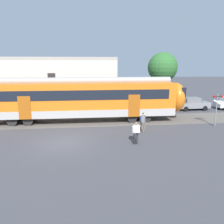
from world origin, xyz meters
name	(u,v)px	position (x,y,z in m)	size (l,w,h in m)	color
ground_plane	(63,143)	(0.00, 0.00, 0.00)	(160.00, 160.00, 0.00)	#424247
pedestrian_white	(136,131)	(5.15, -0.72, 0.99)	(0.62, 0.60, 1.67)	#28282D
pedestrian_grey	(143,121)	(6.33, 1.94, 0.99)	(0.56, 0.66, 1.67)	#6B6051
parked_car_grey	(192,104)	(14.61, 10.20, 0.78)	(4.08, 1.91, 1.54)	gray
crossing_signal	(217,105)	(13.30, 2.96, 2.01)	(0.96, 0.22, 3.00)	gray
background_building	(34,83)	(-5.12, 14.32, 3.21)	(21.15, 5.00, 9.20)	beige
street_tree_right	(163,67)	(12.00, 14.29, 5.11)	(4.03, 4.03, 7.14)	brown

